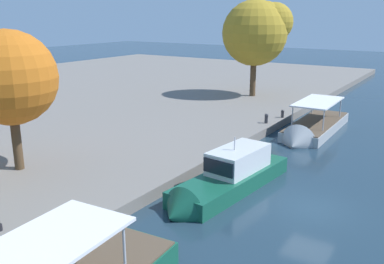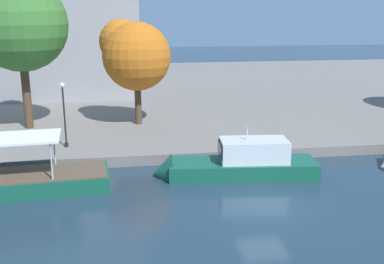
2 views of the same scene
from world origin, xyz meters
name	(u,v)px [view 1 (image 1 of 2)]	position (x,y,z in m)	size (l,w,h in m)	color
ground_plane	(311,208)	(0.00, 0.00, 0.00)	(220.00, 220.00, 0.00)	#1E3342
motor_yacht_1	(226,182)	(-0.47, 4.91, 0.60)	(10.45, 3.55, 4.15)	#14513D
tour_boat_2	(312,130)	(14.47, 4.55, 0.33)	(11.53, 3.44, 4.00)	#9EA3A8
mooring_bollard_0	(283,113)	(16.00, 7.90, 1.13)	(0.30, 0.30, 0.75)	#2D2D33
mooring_bollard_1	(266,118)	(13.19, 8.32, 1.20)	(0.32, 0.32, 0.87)	#2D2D33
tree_0	(3,73)	(-6.16, 16.81, 6.71)	(5.86, 5.69, 8.73)	#4C3823
tree_1	(259,30)	(24.81, 14.64, 8.38)	(7.48, 7.72, 11.04)	#4C3823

